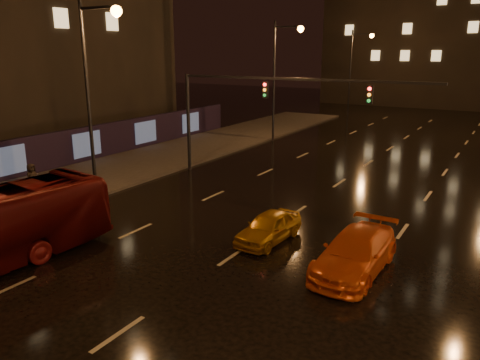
% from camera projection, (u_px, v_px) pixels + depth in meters
% --- Properties ---
extents(ground, '(140.00, 140.00, 0.00)m').
position_uv_depth(ground, '(327.00, 191.00, 26.18)').
color(ground, black).
rests_on(ground, ground).
extents(sidewalk_left, '(7.00, 70.00, 0.15)m').
position_uv_depth(sidewalk_left, '(90.00, 178.00, 28.76)').
color(sidewalk_left, '#38332D').
rests_on(sidewalk_left, ground).
extents(hoarding_left, '(0.30, 46.00, 2.50)m').
position_uv_depth(hoarding_left, '(6.00, 161.00, 27.82)').
color(hoarding_left, black).
rests_on(hoarding_left, ground).
extents(traffic_signal, '(15.31, 0.32, 6.20)m').
position_uv_depth(traffic_signal, '(249.00, 101.00, 27.44)').
color(traffic_signal, black).
rests_on(traffic_signal, ground).
extents(taxi_near, '(1.68, 3.69, 1.23)m').
position_uv_depth(taxi_near, '(269.00, 227.00, 19.16)').
color(taxi_near, '#BE7E11').
rests_on(taxi_near, ground).
extents(taxi_far, '(2.11, 4.96, 1.43)m').
position_uv_depth(taxi_far, '(355.00, 253.00, 16.51)').
color(taxi_far, '#E75915').
rests_on(taxi_far, ground).
extents(pedestrian_c, '(0.70, 0.90, 1.62)m').
position_uv_depth(pedestrian_c, '(32.00, 178.00, 25.22)').
color(pedestrian_c, black).
rests_on(pedestrian_c, sidewalk_left).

